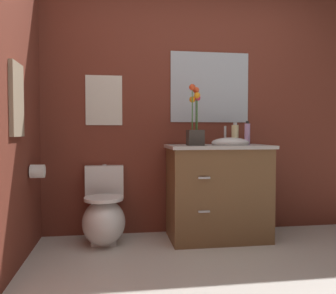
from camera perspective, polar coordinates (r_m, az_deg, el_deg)
wall_back at (r=3.62m, az=6.24°, el=6.36°), size 4.42×0.05×2.50m
toilet at (r=3.29m, az=-10.31°, el=-10.94°), size 0.38×0.59×0.69m
vanity_cabinet at (r=3.35m, az=8.07°, el=-7.01°), size 0.94×0.56×1.06m
flower_vase at (r=3.16m, az=4.41°, el=3.29°), size 0.14×0.14×0.55m
soap_bottle at (r=3.45m, az=10.77°, el=2.01°), size 0.07×0.07×0.21m
lotion_bottle at (r=3.38m, az=12.69°, el=2.09°), size 0.05×0.05×0.22m
wall_poster at (r=3.48m, az=-10.31°, el=7.43°), size 0.35×0.01×0.48m
wall_mirror at (r=3.62m, az=6.78°, el=9.54°), size 0.80×0.01×0.70m
hanging_towel at (r=2.72m, az=-23.26°, el=7.03°), size 0.03×0.28×0.52m
toilet_paper_roll at (r=3.08m, az=-20.33°, el=-3.70°), size 0.11×0.11×0.11m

